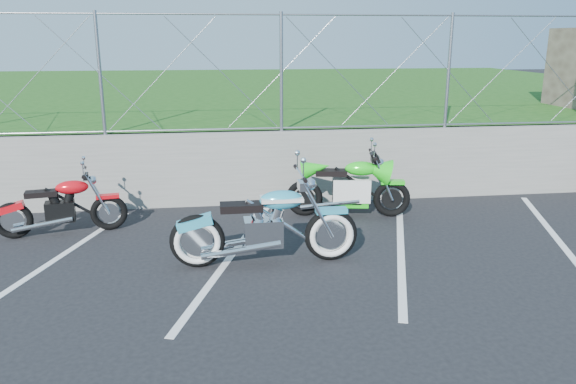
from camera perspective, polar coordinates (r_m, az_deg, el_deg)
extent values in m
plane|color=black|center=(6.84, -5.43, -9.51)|extent=(90.00, 90.00, 0.00)
cube|color=slate|center=(9.96, -6.38, 2.39)|extent=(30.00, 0.22, 1.30)
cube|color=#1A4612|center=(19.84, -7.15, 8.82)|extent=(30.00, 20.00, 1.30)
cylinder|color=gray|center=(9.72, -6.85, 17.50)|extent=(28.00, 0.03, 0.03)
cylinder|color=gray|center=(9.83, -6.50, 6.37)|extent=(28.00, 0.03, 0.03)
cube|color=silver|center=(8.07, -23.16, -6.76)|extent=(1.49, 4.31, 0.01)
cube|color=silver|center=(7.76, -5.75, -6.40)|extent=(1.49, 4.31, 0.01)
cube|color=silver|center=(8.18, 11.38, -5.47)|extent=(1.49, 4.31, 0.01)
cube|color=silver|center=(9.23, 25.67, -4.32)|extent=(1.49, 4.31, 0.01)
torus|color=black|center=(7.32, -9.19, -4.94)|extent=(0.71, 0.12, 0.71)
torus|color=black|center=(7.47, 4.37, -4.34)|extent=(0.71, 0.12, 0.71)
cube|color=silver|center=(7.32, -2.51, -4.12)|extent=(0.50, 0.31, 0.37)
ellipsoid|color=#2E9CBB|center=(7.21, -0.67, -0.80)|extent=(0.57, 0.27, 0.25)
cube|color=black|center=(7.19, -4.77, -1.53)|extent=(0.54, 0.26, 0.10)
cube|color=#2E9CBB|center=(7.37, 4.43, -1.89)|extent=(0.41, 0.16, 0.06)
cylinder|color=silver|center=(7.15, 1.24, 1.92)|extent=(0.03, 0.78, 0.03)
torus|color=black|center=(9.20, -26.13, -2.62)|extent=(0.57, 0.19, 0.56)
torus|color=black|center=(9.07, -17.72, -2.00)|extent=(0.57, 0.19, 0.56)
cube|color=black|center=(9.09, -22.12, -1.84)|extent=(0.45, 0.31, 0.31)
ellipsoid|color=red|center=(8.98, -21.10, 0.45)|extent=(0.50, 0.29, 0.21)
cube|color=black|center=(9.04, -23.78, -0.15)|extent=(0.48, 0.29, 0.08)
cube|color=red|center=(8.99, -17.86, -0.41)|extent=(0.36, 0.19, 0.05)
cylinder|color=silver|center=(8.91, -20.01, 1.90)|extent=(0.13, 0.64, 0.03)
torus|color=black|center=(9.32, 1.67, -0.61)|extent=(0.62, 0.21, 0.61)
torus|color=black|center=(9.43, 10.49, -0.68)|extent=(0.62, 0.21, 0.61)
cube|color=black|center=(9.32, 6.00, -0.04)|extent=(0.51, 0.36, 0.35)
ellipsoid|color=#1FE71C|center=(9.24, 7.46, 2.38)|extent=(0.57, 0.33, 0.24)
cube|color=black|center=(9.22, 4.42, 1.99)|extent=(0.54, 0.33, 0.09)
cube|color=#1FE71C|center=(9.36, 10.57, 1.00)|extent=(0.41, 0.21, 0.06)
cylinder|color=silver|center=(9.21, 8.60, 3.80)|extent=(0.15, 0.73, 0.03)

